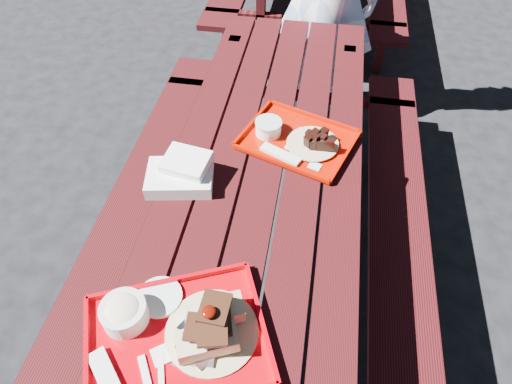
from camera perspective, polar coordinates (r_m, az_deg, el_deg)
ground at (r=2.33m, az=0.62°, el=-10.80°), size 60.00×60.00×0.00m
picnic_table_near at (r=1.87m, az=0.76°, el=-1.92°), size 1.41×2.40×0.75m
near_tray at (r=1.35m, az=-10.14°, el=-16.46°), size 0.61×0.55×0.16m
far_tray at (r=1.85m, az=4.92°, el=6.67°), size 0.51×0.45×0.07m
white_cloth at (r=1.70m, az=-9.26°, el=2.33°), size 0.27×0.22×0.10m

